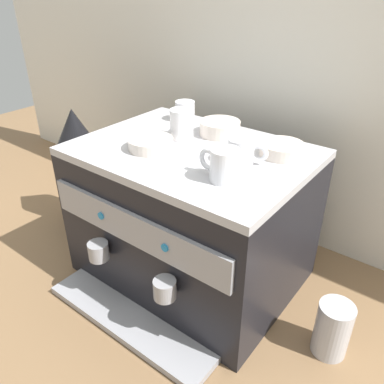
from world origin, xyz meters
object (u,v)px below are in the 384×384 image
Objects in this scene: espresso_machine at (191,216)px; ceramic_cup_3 at (242,151)px; ceramic_cup_0 at (185,111)px; ceramic_cup_2 at (182,124)px; coffee_grinder at (80,168)px; ceramic_bowl_1 at (151,144)px; ceramic_bowl_2 at (282,150)px; ceramic_bowl_0 at (220,128)px; milk_pitcher at (332,329)px; ceramic_cup_1 at (223,165)px.

ceramic_cup_3 is (0.15, 0.01, 0.24)m from espresso_machine.
ceramic_cup_0 is 0.77× the size of ceramic_cup_2.
ceramic_cup_3 is 0.23× the size of coffee_grinder.
ceramic_bowl_1 is 0.35m from ceramic_bowl_2.
ceramic_cup_3 reaches higher than ceramic_bowl_0.
ceramic_bowl_0 is at bearing -13.59° from ceramic_cup_0.
ceramic_bowl_1 is at bearing -176.19° from milk_pitcher.
ceramic_cup_3 is 0.12m from ceramic_bowl_2.
ceramic_cup_2 is 0.12m from ceramic_bowl_1.
ceramic_cup_3 reaches higher than milk_pitcher.
milk_pitcher is at bearing -19.80° from ceramic_bowl_0.
espresso_machine is 0.29m from ceramic_cup_3.
espresso_machine is at bearing 36.13° from ceramic_bowl_1.
coffee_grinder reaches higher than espresso_machine.
ceramic_bowl_1 is (0.07, -0.24, -0.02)m from ceramic_cup_0.
ceramic_bowl_0 reaches higher than coffee_grinder.
espresso_machine is 6.21× the size of ceramic_cup_3.
ceramic_cup_1 is 0.26m from ceramic_bowl_1.
ceramic_cup_0 is 0.72× the size of ceramic_bowl_2.
ceramic_bowl_0 is 0.61m from milk_pitcher.
ceramic_cup_0 is (-0.16, 0.18, 0.24)m from espresso_machine.
coffee_grinder is (-0.67, 0.09, -0.24)m from ceramic_cup_1.
ceramic_cup_0 is 0.77× the size of ceramic_cup_1.
ceramic_bowl_2 is (0.04, 0.21, -0.02)m from ceramic_cup_1.
ceramic_cup_2 reaches higher than ceramic_cup_3.
ceramic_cup_1 reaches higher than ceramic_cup_0.
ceramic_bowl_1 is (-0.24, -0.08, -0.02)m from ceramic_cup_3.
ceramic_cup_1 is at bearing -7.77° from coffee_grinder.
ceramic_cup_0 reaches higher than milk_pitcher.
ceramic_cup_1 is 0.11m from ceramic_cup_3.
ceramic_cup_1 is at bearing -7.22° from ceramic_bowl_1.
espresso_machine is 0.25m from ceramic_bowl_1.
ceramic_bowl_1 is 1.05× the size of ceramic_bowl_2.
espresso_machine is 5.81× the size of ceramic_cup_1.
ceramic_cup_1 is at bearing -31.84° from ceramic_cup_2.
coffee_grinder is (-0.35, -0.18, -0.23)m from ceramic_cup_0.
ceramic_cup_3 reaches higher than ceramic_cup_0.
ceramic_cup_0 is 0.69× the size of ceramic_bowl_1.
ceramic_bowl_2 is at bearing -6.78° from ceramic_bowl_0.
espresso_machine is 5.77× the size of ceramic_cup_2.
ceramic_cup_1 is 0.72× the size of milk_pitcher.
milk_pitcher is (0.55, 0.04, -0.36)m from ceramic_bowl_1.
ceramic_bowl_0 is at bearing 139.98° from ceramic_cup_3.
ceramic_bowl_2 is (0.21, 0.11, 0.23)m from espresso_machine.
ceramic_cup_3 is at bearing 97.45° from ceramic_cup_1.
ceramic_cup_0 is 0.76m from milk_pitcher.
espresso_machine is 0.48m from milk_pitcher.
espresso_machine is at bearing 176.62° from milk_pitcher.
ceramic_cup_3 is 0.70m from coffee_grinder.
ceramic_bowl_1 is (-0.25, 0.03, -0.02)m from ceramic_cup_1.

